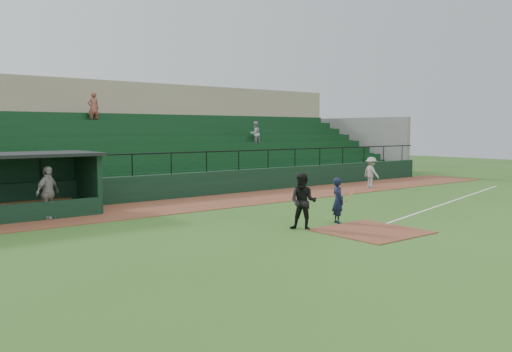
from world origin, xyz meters
TOP-DOWN VIEW (x-y plane):
  - ground at (0.00, 0.00)m, footprint 90.00×90.00m
  - warning_track at (0.00, 8.00)m, footprint 40.00×4.00m
  - home_plate_dirt at (0.00, -1.00)m, footprint 3.00×3.00m
  - foul_line at (8.00, 1.20)m, footprint 17.49×4.44m
  - stadium_structure at (-0.00, 16.46)m, footprint 38.00×13.08m
  - batter_at_plate at (0.28, 0.72)m, footprint 1.09×0.71m
  - umpire at (-1.54, 0.59)m, footprint 1.09×1.15m
  - runner at (10.20, 7.31)m, footprint 0.83×1.21m
  - dugout_player_a at (-7.48, 7.81)m, footprint 1.21×1.03m

SIDE VIEW (x-z plane):
  - ground at x=0.00m, z-range 0.00..0.00m
  - foul_line at x=8.00m, z-range 0.00..0.01m
  - warning_track at x=0.00m, z-range 0.00..0.03m
  - home_plate_dirt at x=0.00m, z-range 0.00..0.03m
  - batter_at_plate at x=0.28m, z-range 0.00..1.62m
  - runner at x=10.20m, z-range 0.03..1.76m
  - umpire at x=-1.54m, z-range 0.00..1.87m
  - dugout_player_a at x=-7.48m, z-range 0.03..1.98m
  - stadium_structure at x=0.00m, z-range -0.90..5.50m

